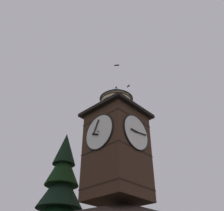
% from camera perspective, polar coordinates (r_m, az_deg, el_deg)
% --- Properties ---
extents(clock_tower, '(4.34, 4.34, 9.62)m').
position_cam_1_polar(clock_tower, '(19.35, 1.06, -8.24)').
color(clock_tower, '#422B1E').
rests_on(clock_tower, building_main).
extents(flying_bird_high, '(0.39, 0.45, 0.11)m').
position_cam_1_polar(flying_bird_high, '(24.48, 1.07, 8.90)').
color(flying_bird_high, black).
extents(flying_bird_low, '(0.25, 0.52, 0.11)m').
position_cam_1_polar(flying_bird_low, '(29.67, 3.68, 4.34)').
color(flying_bird_low, black).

